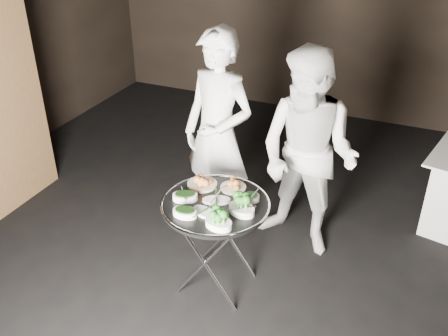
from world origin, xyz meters
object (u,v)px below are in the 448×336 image
at_px(waiter_right, 308,156).
at_px(serving_tray, 215,204).
at_px(tray_stand, 216,242).
at_px(waiter_left, 218,135).

bearing_deg(waiter_right, serving_tray, -107.60).
bearing_deg(tray_stand, serving_tray, 150.26).
xyz_separation_m(tray_stand, serving_tray, (-0.00, 0.00, 0.33)).
bearing_deg(waiter_right, waiter_left, -166.34).
bearing_deg(serving_tray, tray_stand, -29.74).
bearing_deg(waiter_right, tray_stand, -107.60).
bearing_deg(waiter_left, serving_tray, -54.15).
height_order(waiter_left, waiter_right, waiter_left).
distance_m(tray_stand, waiter_right, 0.97).
relative_size(serving_tray, waiter_right, 0.45).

